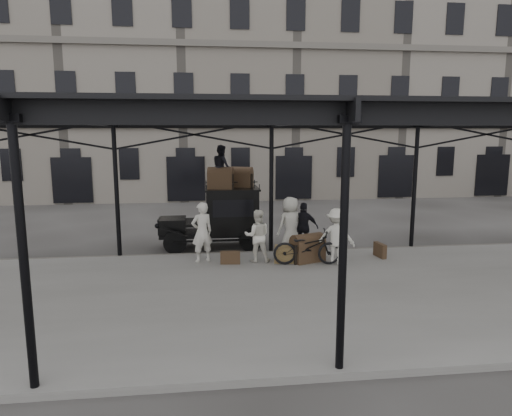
{
  "coord_description": "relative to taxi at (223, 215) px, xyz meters",
  "views": [
    {
      "loc": [
        -2.29,
        -12.86,
        4.17
      ],
      "look_at": [
        -0.56,
        1.6,
        1.7
      ],
      "focal_mm": 32.0,
      "sensor_mm": 36.0,
      "label": 1
    }
  ],
  "objects": [
    {
      "name": "platform",
      "position": [
        1.56,
        -5.2,
        -1.13
      ],
      "size": [
        28.0,
        8.0,
        0.15
      ],
      "primitive_type": "cube",
      "color": "slate",
      "rests_on": "ground"
    },
    {
      "name": "porter_midleft",
      "position": [
        0.94,
        -2.41,
        -0.24
      ],
      "size": [
        0.84,
        0.68,
        1.63
      ],
      "primitive_type": "imported",
      "rotation": [
        0.0,
        0.0,
        3.07
      ],
      "color": "silver",
      "rests_on": "platform"
    },
    {
      "name": "steamer_trunk_roof_far",
      "position": [
        0.67,
        0.2,
        1.28
      ],
      "size": [
        0.94,
        0.76,
        0.6
      ],
      "primitive_type": null,
      "rotation": [
        0.0,
        0.0,
        -0.37
      ],
      "color": "#463620",
      "rests_on": "taxi"
    },
    {
      "name": "steamer_trunk_roof_near",
      "position": [
        -0.08,
        -0.25,
        1.29
      ],
      "size": [
        0.95,
        0.69,
        0.63
      ],
      "primitive_type": null,
      "rotation": [
        0.0,
        0.0,
        -0.2
      ],
      "color": "#463620",
      "rests_on": "taxi"
    },
    {
      "name": "ground",
      "position": [
        1.56,
        -3.2,
        -1.2
      ],
      "size": [
        120.0,
        120.0,
        0.0
      ],
      "primitive_type": "plane",
      "color": "#383533",
      "rests_on": "ground"
    },
    {
      "name": "porter_left",
      "position": [
        -0.76,
        -2.22,
        -0.12
      ],
      "size": [
        0.8,
        0.67,
        1.87
      ],
      "primitive_type": "imported",
      "rotation": [
        0.0,
        0.0,
        3.52
      ],
      "color": "beige",
      "rests_on": "platform"
    },
    {
      "name": "porter_roof",
      "position": [
        -0.03,
        -0.1,
        1.73
      ],
      "size": [
        0.76,
        0.87,
        1.51
      ],
      "primitive_type": "imported",
      "rotation": [
        0.0,
        0.0,
        1.86
      ],
      "color": "black",
      "rests_on": "taxi"
    },
    {
      "name": "porter_official",
      "position": [
        2.64,
        -1.4,
        -0.22
      ],
      "size": [
        1.06,
        0.74,
        1.67
      ],
      "primitive_type": "imported",
      "rotation": [
        0.0,
        0.0,
        2.77
      ],
      "color": "black",
      "rests_on": "platform"
    },
    {
      "name": "bicycle",
      "position": [
        2.4,
        -2.92,
        -0.51
      ],
      "size": [
        2.11,
        0.91,
        1.08
      ],
      "primitive_type": "imported",
      "rotation": [
        0.0,
        0.0,
        1.47
      ],
      "color": "black",
      "rests_on": "platform"
    },
    {
      "name": "building_frontage",
      "position": [
        1.56,
        14.8,
        5.8
      ],
      "size": [
        64.0,
        8.0,
        14.0
      ],
      "primitive_type": "cube",
      "color": "slate",
      "rests_on": "ground"
    },
    {
      "name": "taxi",
      "position": [
        0.0,
        0.0,
        0.0
      ],
      "size": [
        3.65,
        1.55,
        2.18
      ],
      "color": "black",
      "rests_on": "ground"
    },
    {
      "name": "suitcase_upright",
      "position": [
        4.93,
        -2.39,
        -0.83
      ],
      "size": [
        0.23,
        0.62,
        0.45
      ],
      "primitive_type": "cube",
      "rotation": [
        0.0,
        0.0,
        0.14
      ],
      "color": "#463620",
      "rests_on": "platform"
    },
    {
      "name": "canopy",
      "position": [
        1.56,
        -4.92,
        3.39
      ],
      "size": [
        22.5,
        9.0,
        4.74
      ],
      "color": "black",
      "rests_on": "ground"
    },
    {
      "name": "porter_right",
      "position": [
        3.3,
        -2.92,
        -0.2
      ],
      "size": [
        1.26,
        0.99,
        1.71
      ],
      "primitive_type": "imported",
      "rotation": [
        0.0,
        0.0,
        2.78
      ],
      "color": "silver",
      "rests_on": "platform"
    },
    {
      "name": "wicker_hamper",
      "position": [
        1.76,
        -2.58,
        -0.8
      ],
      "size": [
        0.68,
        0.57,
        0.5
      ],
      "primitive_type": "cube",
      "rotation": [
        0.0,
        0.0,
        -0.21
      ],
      "color": "brown",
      "rests_on": "platform"
    },
    {
      "name": "suitcase_flat",
      "position": [
        0.09,
        -2.59,
        -0.85
      ],
      "size": [
        0.61,
        0.21,
        0.4
      ],
      "primitive_type": "cube",
      "rotation": [
        0.0,
        0.0,
        -0.1
      ],
      "color": "#463620",
      "rests_on": "platform"
    },
    {
      "name": "steamer_trunk_platform",
      "position": [
        2.5,
        -2.57,
        -0.69
      ],
      "size": [
        1.14,
        0.91,
        0.73
      ],
      "primitive_type": null,
      "rotation": [
        0.0,
        0.0,
        0.35
      ],
      "color": "#463620",
      "rests_on": "platform"
    },
    {
      "name": "porter_centre",
      "position": [
        2.17,
        -1.44,
        -0.12
      ],
      "size": [
        1.08,
        0.92,
        1.87
      ],
      "primitive_type": "imported",
      "rotation": [
        0.0,
        0.0,
        3.56
      ],
      "color": "beige",
      "rests_on": "platform"
    }
  ]
}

